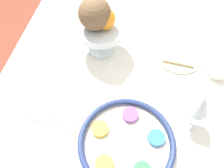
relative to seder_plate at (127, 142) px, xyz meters
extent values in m
plane|color=brown|center=(0.27, -0.01, -0.79)|extent=(8.00, 8.00, 0.00)
cube|color=silver|center=(0.27, -0.01, -0.40)|extent=(1.32, 1.02, 0.77)
cylinder|color=silver|center=(0.00, 0.00, -0.01)|extent=(0.30, 0.30, 0.01)
torus|color=navy|center=(0.00, 0.00, 0.00)|extent=(0.30, 0.30, 0.02)
cylinder|color=#844299|center=(0.09, 0.00, 0.00)|extent=(0.05, 0.05, 0.01)
cylinder|color=gold|center=(0.03, 0.09, 0.00)|extent=(0.05, 0.05, 0.01)
cylinder|color=orange|center=(-0.07, 0.05, 0.00)|extent=(0.05, 0.05, 0.01)
cylinder|color=#2D6BB7|center=(0.03, -0.09, 0.00)|extent=(0.05, 0.05, 0.01)
cylinder|color=silver|center=(0.11, -0.19, -0.01)|extent=(0.06, 0.06, 0.00)
cylinder|color=silver|center=(0.11, -0.19, 0.03)|extent=(0.01, 0.01, 0.08)
cone|color=silver|center=(0.11, -0.19, 0.11)|extent=(0.07, 0.07, 0.07)
cylinder|color=silver|center=(0.37, 0.15, -0.01)|extent=(0.10, 0.10, 0.01)
cylinder|color=silver|center=(0.37, 0.15, 0.04)|extent=(0.03, 0.03, 0.09)
cylinder|color=silver|center=(0.37, 0.15, 0.10)|extent=(0.19, 0.19, 0.03)
sphere|color=orange|center=(0.37, 0.13, 0.15)|extent=(0.08, 0.08, 0.08)
sphere|color=brown|center=(0.36, 0.17, 0.17)|extent=(0.11, 0.11, 0.11)
cylinder|color=beige|center=(0.39, -0.16, -0.01)|extent=(0.20, 0.20, 0.01)
cube|color=#D1B784|center=(0.39, -0.16, 0.00)|extent=(0.13, 0.13, 0.01)
cylinder|color=white|center=(0.38, -0.31, 0.01)|extent=(0.19, 0.09, 0.05)
cube|color=silver|center=(0.03, 0.25, -0.01)|extent=(0.05, 0.17, 0.01)
cube|color=silver|center=(0.06, 0.25, -0.01)|extent=(0.05, 0.17, 0.01)
camera|label=1|loc=(-0.22, 0.01, 0.65)|focal=35.00mm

